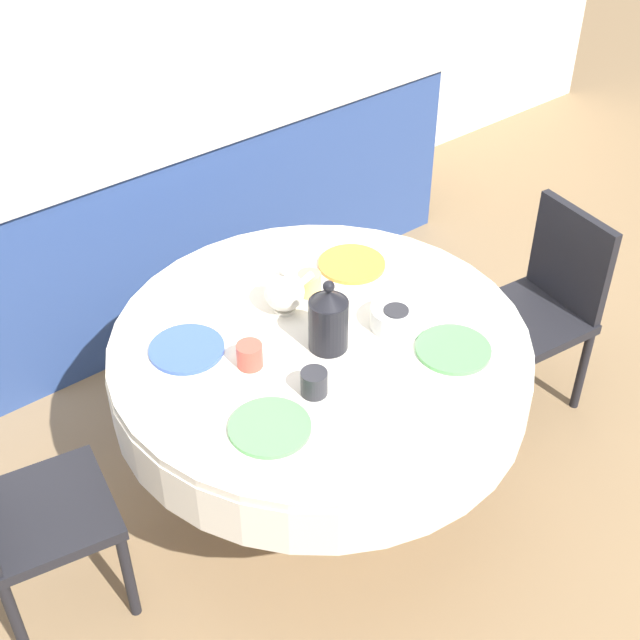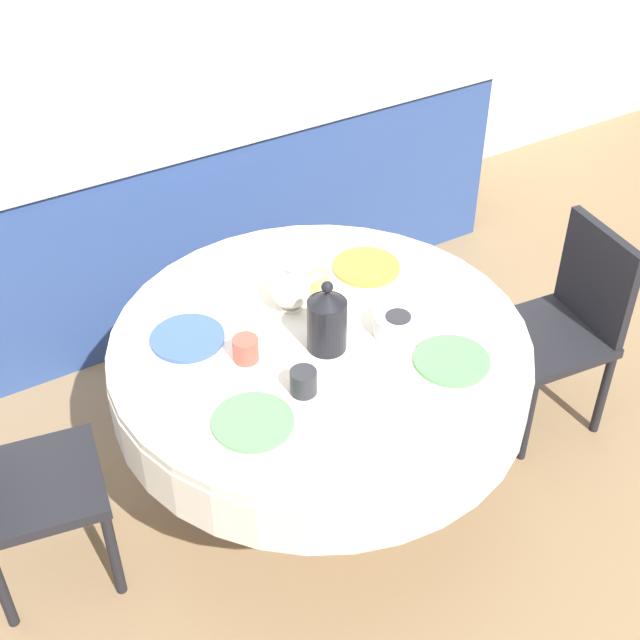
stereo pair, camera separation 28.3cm
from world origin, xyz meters
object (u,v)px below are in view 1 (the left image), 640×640
(coffee_carafe, at_px, (328,320))
(teapot, at_px, (285,291))
(chair_left, at_px, (543,302))
(chair_right, at_px, (18,509))

(coffee_carafe, relative_size, teapot, 1.37)
(chair_left, distance_m, coffee_carafe, 1.09)
(teapot, bearing_deg, chair_left, -16.32)
(chair_left, height_order, coffee_carafe, coffee_carafe)
(chair_right, height_order, coffee_carafe, coffee_carafe)
(coffee_carafe, distance_m, teapot, 0.24)
(chair_left, relative_size, coffee_carafe, 3.28)
(chair_right, relative_size, coffee_carafe, 3.28)
(coffee_carafe, height_order, teapot, coffee_carafe)
(chair_right, bearing_deg, teapot, 100.81)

